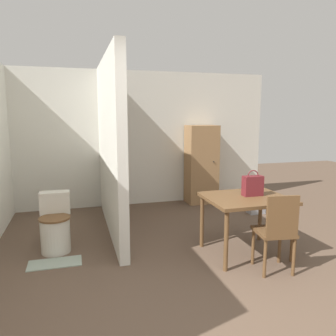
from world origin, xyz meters
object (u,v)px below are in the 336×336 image
object	(u,v)px
toilet	(55,226)
handbag	(253,185)
dining_table	(246,203)
wooden_cabinet	(201,164)
space_heater	(256,201)
wooden_chair	(277,230)

from	to	relation	value
toilet	handbag	world-z (taller)	handbag
dining_table	wooden_cabinet	world-z (taller)	wooden_cabinet
wooden_cabinet	handbag	bearing A→B (deg)	-96.77
handbag	space_heater	distance (m)	1.81
wooden_cabinet	space_heater	size ratio (longest dim) A/B	3.44
toilet	wooden_chair	bearing A→B (deg)	-29.22
wooden_chair	handbag	xyz separation A→B (m)	(0.02, 0.57, 0.37)
wooden_chair	space_heater	bearing A→B (deg)	72.71
toilet	wooden_cabinet	xyz separation A→B (m)	(2.63, 1.64, 0.44)
wooden_cabinet	toilet	bearing A→B (deg)	-147.98
handbag	space_heater	world-z (taller)	handbag
wooden_chair	toilet	bearing A→B (deg)	159.16
dining_table	space_heater	bearing A→B (deg)	54.67
dining_table	wooden_cabinet	distance (m)	2.44
toilet	wooden_cabinet	size ratio (longest dim) A/B	0.48
space_heater	wooden_cabinet	bearing A→B (deg)	124.24
toilet	handbag	distance (m)	2.51
handbag	space_heater	size ratio (longest dim) A/B	0.73
toilet	dining_table	bearing A→B (deg)	-18.78
toilet	space_heater	bearing A→B (deg)	11.88
wooden_cabinet	space_heater	xyz separation A→B (m)	(0.65, -0.95, -0.53)
toilet	wooden_cabinet	distance (m)	3.13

